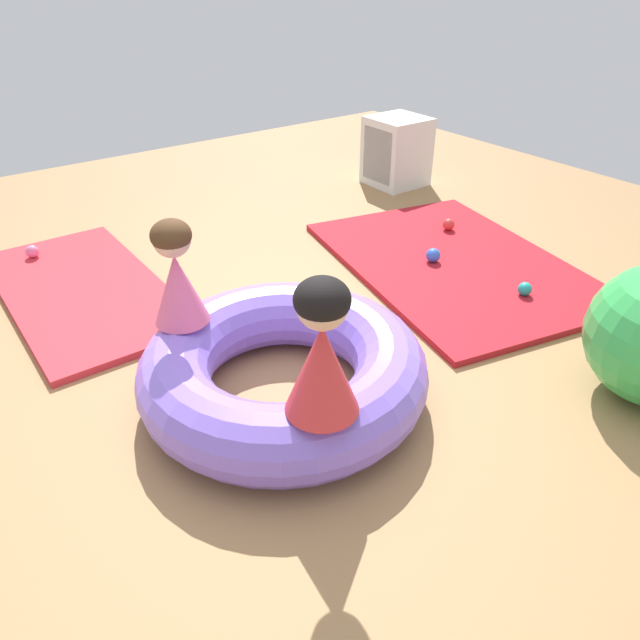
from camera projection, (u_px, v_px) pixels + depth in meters
name	position (u px, v px, depth m)	size (l,w,h in m)	color
ground_plane	(284.00, 381.00, 2.79)	(8.00, 8.00, 0.00)	#9E7549
gym_mat_center_rear	(454.00, 264.00, 3.81)	(1.85, 1.28, 0.04)	#B21923
gym_mat_front	(83.00, 290.00, 3.51)	(1.65, 0.82, 0.04)	red
inflatable_cushion	(283.00, 369.00, 2.61)	(1.27, 1.27, 0.32)	#8466E0
child_in_pink	(176.00, 274.00, 2.54)	(0.25, 0.25, 0.48)	#E5608E
child_in_red	(322.00, 350.00, 2.01)	(0.38, 0.38, 0.53)	red
play_ball_teal	(525.00, 289.00, 3.40)	(0.08, 0.08, 0.08)	teal
play_ball_blue	(433.00, 255.00, 3.76)	(0.09, 0.09, 0.09)	blue
play_ball_red	(449.00, 224.00, 4.19)	(0.08, 0.08, 0.08)	red
play_ball_pink	(32.00, 251.00, 3.82)	(0.08, 0.08, 0.08)	pink
storage_cube	(394.00, 152.00, 5.02)	(0.44, 0.44, 0.56)	silver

